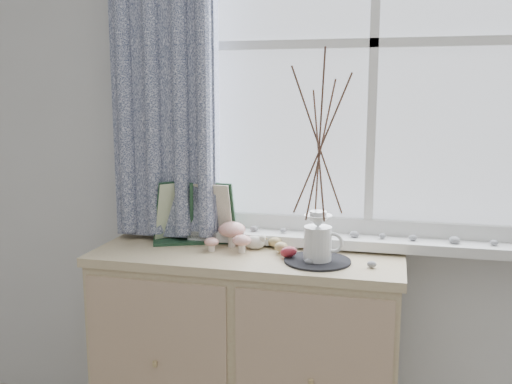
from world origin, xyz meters
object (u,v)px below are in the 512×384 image
sideboard (247,355)px  toadstool_cluster (232,234)px  twig_pitcher (320,141)px  botanical_book (190,213)px

sideboard → toadstool_cluster: toadstool_cluster is taller
sideboard → toadstool_cluster: size_ratio=6.43×
twig_pitcher → toadstool_cluster: bearing=175.5°
twig_pitcher → botanical_book: bearing=178.0°
botanical_book → twig_pitcher: 0.63m
toadstool_cluster → twig_pitcher: twig_pitcher is taller
sideboard → toadstool_cluster: (-0.07, 0.05, 0.48)m
botanical_book → toadstool_cluster: botanical_book is taller
sideboard → botanical_book: 0.62m
toadstool_cluster → sideboard: bearing=-34.1°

